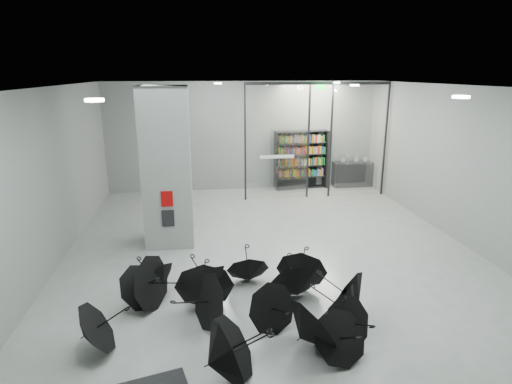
{
  "coord_description": "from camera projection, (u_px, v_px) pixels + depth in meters",
  "views": [
    {
      "loc": [
        -1.76,
        -8.71,
        4.31
      ],
      "look_at": [
        -0.3,
        1.5,
        1.4
      ],
      "focal_mm": 29.88,
      "sensor_mm": 36.0,
      "label": 1
    }
  ],
  "objects": [
    {
      "name": "room",
      "position": [
        280.0,
        145.0,
        8.93
      ],
      "size": [
        14.0,
        14.02,
        4.01
      ],
      "color": "gray",
      "rests_on": "ground"
    },
    {
      "name": "column",
      "position": [
        167.0,
        167.0,
        10.73
      ],
      "size": [
        1.2,
        1.2,
        4.0
      ],
      "primitive_type": "cube",
      "color": "slate",
      "rests_on": "ground"
    },
    {
      "name": "fire_cabinet",
      "position": [
        167.0,
        199.0,
        10.31
      ],
      "size": [
        0.28,
        0.04,
        0.38
      ],
      "primitive_type": "cube",
      "color": "#A50A07",
      "rests_on": "column"
    },
    {
      "name": "info_panel",
      "position": [
        168.0,
        218.0,
        10.45
      ],
      "size": [
        0.3,
        0.03,
        0.42
      ],
      "primitive_type": "cube",
      "color": "black",
      "rests_on": "column"
    },
    {
      "name": "exit_sign",
      "position": [
        321.0,
        87.0,
        14.04
      ],
      "size": [
        0.3,
        0.06,
        0.15
      ],
      "primitive_type": "cube",
      "color": "#0CE533",
      "rests_on": "room"
    },
    {
      "name": "glass_partition",
      "position": [
        317.0,
        136.0,
        14.68
      ],
      "size": [
        5.06,
        0.08,
        4.0
      ],
      "color": "silver",
      "rests_on": "ground"
    },
    {
      "name": "bookshelf",
      "position": [
        301.0,
        160.0,
        16.13
      ],
      "size": [
        2.04,
        0.65,
        2.2
      ],
      "primitive_type": null,
      "rotation": [
        0.0,
        0.0,
        0.13
      ],
      "color": "black",
      "rests_on": "ground"
    },
    {
      "name": "shop_counter",
      "position": [
        353.0,
        174.0,
        16.63
      ],
      "size": [
        1.6,
        0.65,
        0.96
      ],
      "primitive_type": "cube",
      "rotation": [
        0.0,
        0.0,
        0.0
      ],
      "color": "black",
      "rests_on": "ground"
    },
    {
      "name": "umbrella_cluster",
      "position": [
        242.0,
        311.0,
        7.4
      ],
      "size": [
        5.61,
        4.08,
        1.26
      ],
      "color": "black",
      "rests_on": "ground"
    }
  ]
}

